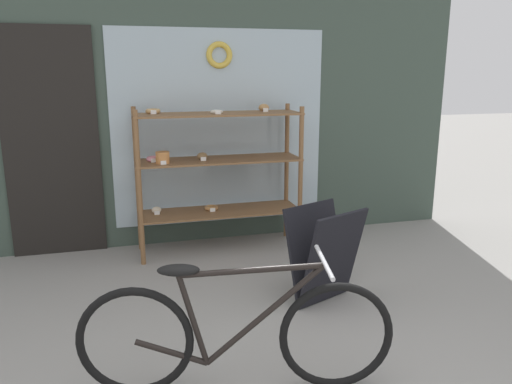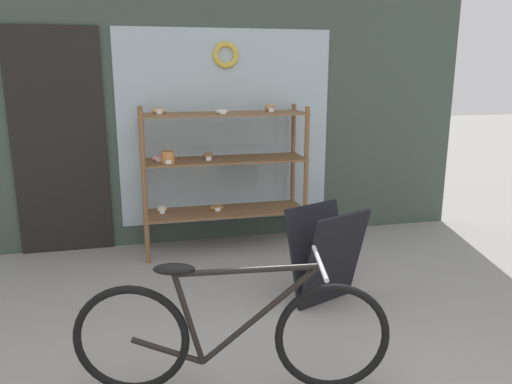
{
  "view_description": "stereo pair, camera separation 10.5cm",
  "coord_description": "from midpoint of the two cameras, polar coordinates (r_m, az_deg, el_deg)",
  "views": [
    {
      "loc": [
        -0.77,
        -1.96,
        1.71
      ],
      "look_at": [
        0.06,
        1.06,
        0.94
      ],
      "focal_mm": 35.0,
      "sensor_mm": 36.0,
      "label": 1
    },
    {
      "loc": [
        -0.67,
        -1.98,
        1.71
      ],
      "look_at": [
        0.06,
        1.06,
        0.94
      ],
      "focal_mm": 35.0,
      "sensor_mm": 36.0,
      "label": 2
    }
  ],
  "objects": [
    {
      "name": "bicycle",
      "position": [
        2.77,
        -3.52,
        -15.93
      ],
      "size": [
        1.67,
        0.53,
        0.75
      ],
      "rotation": [
        0.0,
        0.0,
        -0.21
      ],
      "color": "black",
      "rests_on": "ground_plane"
    },
    {
      "name": "storefront_facade",
      "position": [
        4.98,
        -7.69,
        14.08
      ],
      "size": [
        5.46,
        0.13,
        3.59
      ],
      "color": "#3D4C42",
      "rests_on": "ground_plane"
    },
    {
      "name": "display_case",
      "position": [
        4.73,
        -5.33,
        3.09
      ],
      "size": [
        1.54,
        0.45,
        1.4
      ],
      "color": "brown",
      "rests_on": "ground_plane"
    },
    {
      "name": "sandwich_board",
      "position": [
        3.77,
        6.99,
        -7.18
      ],
      "size": [
        0.62,
        0.55,
        0.72
      ],
      "rotation": [
        0.0,
        0.0,
        0.4
      ],
      "color": "black",
      "rests_on": "ground_plane"
    }
  ]
}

